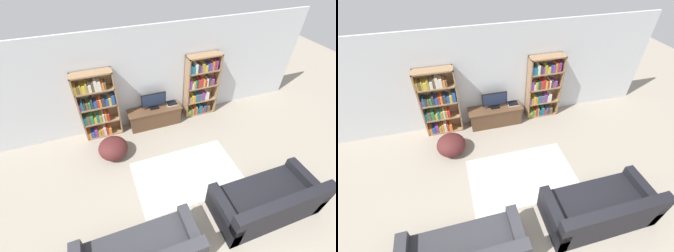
{
  "view_description": "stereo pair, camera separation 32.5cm",
  "coord_description": "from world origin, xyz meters",
  "views": [
    {
      "loc": [
        -1.33,
        -0.69,
        4.16
      ],
      "look_at": [
        -0.02,
        2.99,
        0.7
      ],
      "focal_mm": 24.0,
      "sensor_mm": 36.0,
      "label": 1
    },
    {
      "loc": [
        -1.02,
        -0.78,
        4.16
      ],
      "look_at": [
        -0.02,
        2.99,
        0.7
      ],
      "focal_mm": 24.0,
      "sensor_mm": 36.0,
      "label": 2
    }
  ],
  "objects": [
    {
      "name": "wall_back",
      "position": [
        0.0,
        4.23,
        1.3
      ],
      "size": [
        8.8,
        0.06,
        2.6
      ],
      "color": "silver",
      "rests_on": "ground_plane"
    },
    {
      "name": "bookshelf_left",
      "position": [
        -1.48,
        4.05,
        0.88
      ],
      "size": [
        0.93,
        0.3,
        1.8
      ],
      "color": "#93704C",
      "rests_on": "ground_plane"
    },
    {
      "name": "tv_stand",
      "position": [
        -0.06,
        3.95,
        0.27
      ],
      "size": [
        1.46,
        0.45,
        0.53
      ],
      "color": "brown",
      "rests_on": "ground_plane"
    },
    {
      "name": "beanbag_ottoman",
      "position": [
        -1.33,
        3.17,
        0.24
      ],
      "size": [
        0.69,
        0.69,
        0.49
      ],
      "primitive_type": "ellipsoid",
      "color": "#4C1E1E",
      "rests_on": "ground_plane"
    },
    {
      "name": "area_rug",
      "position": [
        0.1,
        2.04,
        0.01
      ],
      "size": [
        2.31,
        1.45,
        0.02
      ],
      "color": "beige",
      "rests_on": "ground_plane"
    },
    {
      "name": "bookshelf_right",
      "position": [
        1.29,
        4.05,
        0.88
      ],
      "size": [
        0.93,
        0.3,
        1.8
      ],
      "color": "#93704C",
      "rests_on": "ground_plane"
    },
    {
      "name": "television",
      "position": [
        -0.06,
        3.99,
        0.77
      ],
      "size": [
        0.66,
        0.16,
        0.45
      ],
      "color": "black",
      "rests_on": "tv_stand"
    },
    {
      "name": "couch_right_sofa",
      "position": [
        1.16,
        0.78,
        0.29
      ],
      "size": [
        1.99,
        0.95,
        0.87
      ],
      "color": "black",
      "rests_on": "ground_plane"
    },
    {
      "name": "laptop",
      "position": [
        0.45,
        4.01,
        0.54
      ],
      "size": [
        0.3,
        0.26,
        0.03
      ],
      "color": "silver",
      "rests_on": "tv_stand"
    }
  ]
}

